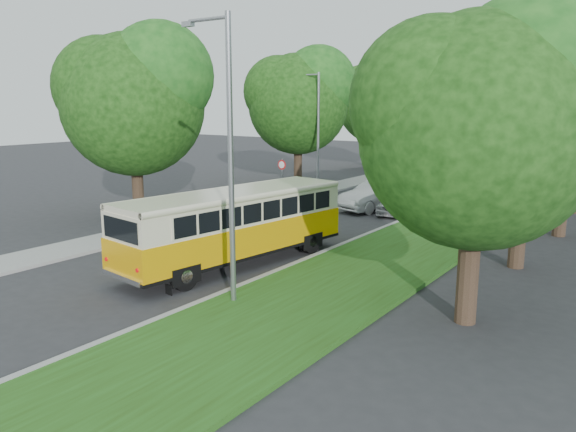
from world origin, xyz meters
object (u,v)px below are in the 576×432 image
Objects in this scene: lamppost_near at (228,151)px; lamppost_far at (317,128)px; car_white at (376,196)px; car_grey at (478,174)px; car_silver at (399,201)px; car_blue at (459,184)px; vintage_bus at (235,227)px.

lamppost_far is (-8.91, 18.50, -0.25)m from lamppost_near.
car_white reaches higher than car_grey.
lamppost_near is 20.53m from lamppost_far.
lamppost_far is 1.98× the size of car_silver.
car_grey is (-0.69, 6.20, -0.02)m from car_blue.
lamppost_near reaches higher than lamppost_far.
car_white is (5.82, -3.14, -3.35)m from lamppost_far.
vintage_bus is 2.05× the size of car_grey.
lamppost_near is 2.11× the size of car_silver.
vintage_bus is 26.14m from car_grey.
car_grey is at bearing 93.72° from lamppost_near.
lamppost_far reaches higher than car_grey.
lamppost_far is 1.69× the size of car_grey.
vintage_bus is at bearing -67.40° from lamppost_far.
car_blue is (1.88, 7.66, -0.12)m from car_white.
lamppost_near is 0.88× the size of vintage_bus.
lamppost_far is at bearing -106.96° from car_grey.
car_silver is at bearing 96.34° from lamppost_near.
lamppost_far is 9.58m from car_blue.
car_blue is at bearing 92.21° from car_white.
car_silver is (0.82, 12.00, -0.71)m from vintage_bus.
car_blue is at bearing 30.45° from lamppost_far.
lamppost_far is at bearing 115.71° from lamppost_near.
vintage_bus is 19.98m from car_blue.
car_blue is at bearing 93.78° from vintage_bus.
car_silver reaches higher than car_blue.
vintage_bus is at bearing -101.83° from car_silver.
lamppost_far reaches higher than car_blue.
car_blue is at bearing 93.01° from lamppost_near.
car_white is (-0.60, 12.27, -0.59)m from vintage_bus.
lamppost_far is 16.91m from vintage_bus.
vintage_bus is (-2.49, 3.10, -3.02)m from lamppost_near.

